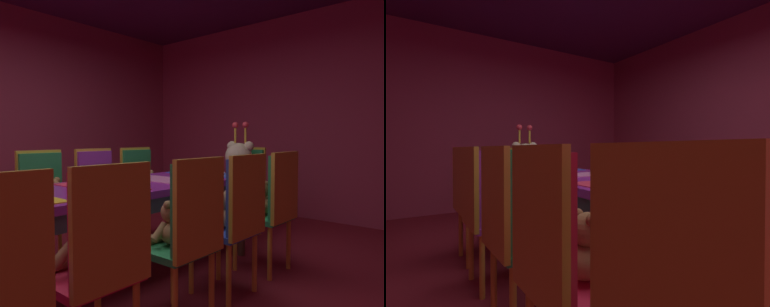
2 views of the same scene
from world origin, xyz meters
The scene contains 20 objects.
ground_plane centered at (0.00, 0.00, 0.00)m, with size 7.90×7.90×0.00m, color maroon.
wall_back centered at (0.00, 3.20, 1.40)m, with size 5.20×0.12×2.80m, color #99334C.
banquet_table centered at (0.00, 0.00, 0.66)m, with size 0.90×2.85×0.75m.
chair_left_1 centered at (-0.85, -0.55, 0.60)m, with size 0.42×0.41×0.98m.
teddy_left_1 centered at (-0.71, -0.55, 0.57)m, with size 0.22×0.29×0.27m.
chair_left_2 centered at (-0.84, 0.00, 0.60)m, with size 0.42×0.41×0.98m.
teddy_left_2 centered at (-0.69, 0.00, 0.59)m, with size 0.24×0.31×0.30m.
chair_left_3 centered at (-0.84, 0.56, 0.60)m, with size 0.42×0.41×0.98m.
teddy_left_3 centered at (-0.70, 0.56, 0.60)m, with size 0.27×0.35×0.33m.
chair_left_4 centered at (-0.82, 1.09, 0.60)m, with size 0.42×0.41×0.98m.
teddy_left_4 centered at (-0.68, 1.09, 0.58)m, with size 0.23×0.30×0.28m.
teddy_right_1 centered at (0.70, -0.56, 0.59)m, with size 0.26×0.34×0.32m.
chair_right_2 centered at (0.85, 0.01, 0.60)m, with size 0.42×0.41×0.98m.
teddy_right_2 centered at (0.71, 0.01, 0.58)m, with size 0.22×0.29×0.27m.
chair_right_3 centered at (0.84, 0.52, 0.60)m, with size 0.42×0.41×0.98m.
teddy_right_3 centered at (0.70, 0.52, 0.57)m, with size 0.22×0.28×0.27m.
chair_right_4 centered at (0.83, 1.09, 0.60)m, with size 0.42×0.41×0.98m.
teddy_right_4 centered at (0.69, 1.09, 0.58)m, with size 0.23×0.29×0.28m.
throne_chair centered at (0.00, 1.97, 0.60)m, with size 0.41×0.42×0.98m.
king_teddy_bear centered at (0.00, 1.80, 0.72)m, with size 0.63×0.49×0.81m.
Camera 2 is at (-1.33, -1.44, 0.97)m, focal length 26.19 mm.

